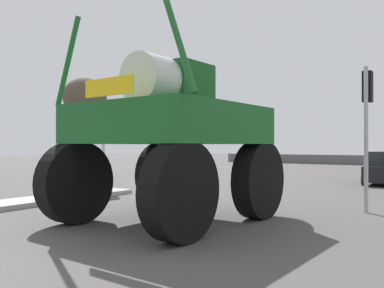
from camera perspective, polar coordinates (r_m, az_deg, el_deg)
The scene contains 7 objects.
ground_plane at distance 21.42m, azimuth 15.07°, elevation -5.02°, with size 120.00×120.00×0.00m, color #4C4947.
median_island at distance 13.04m, azimuth -25.14°, elevation -7.79°, with size 1.39×9.55×0.15m, color #B2AFA8.
oversize_sprayer at distance 9.72m, azimuth -3.12°, elevation 1.08°, with size 4.08×5.16×4.72m.
traffic_signal_near_left at distance 16.97m, azimuth -11.89°, elevation 2.25°, with size 0.24×0.54×3.46m.
traffic_signal_near_right at distance 12.08m, azimuth 23.29°, elevation 4.85°, with size 0.24×0.54×3.92m.
bare_tree_left at distance 24.10m, azimuth -14.78°, elevation 6.30°, with size 2.48×2.48×5.64m.
roadside_barrier at distance 40.23m, azimuth 24.01°, elevation -2.11°, with size 29.62×0.24×0.90m, color #59595B.
Camera 1 is at (6.87, -2.21, 1.80)m, focal length 38.14 mm.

